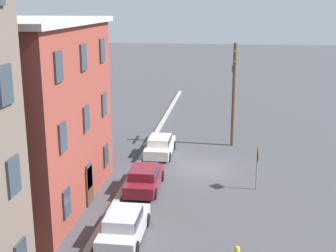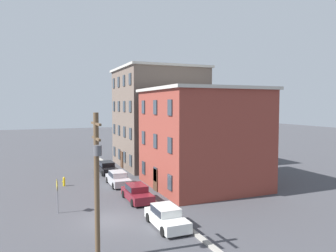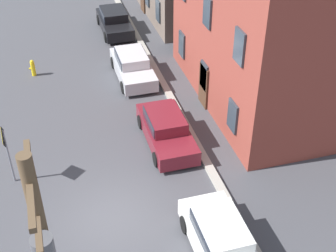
# 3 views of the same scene
# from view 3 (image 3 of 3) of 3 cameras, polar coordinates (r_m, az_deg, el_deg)

# --- Properties ---
(ground_plane) EXTENTS (200.00, 200.00, 0.00)m
(ground_plane) POSITION_cam_3_polar(r_m,az_deg,el_deg) (18.12, -6.79, -11.12)
(ground_plane) COLOR #424247
(kerb_strip) EXTENTS (56.00, 0.36, 0.16)m
(kerb_strip) POSITION_cam_3_polar(r_m,az_deg,el_deg) (18.95, 6.80, -8.20)
(kerb_strip) COLOR #9E998E
(kerb_strip) RESTS_ON ground_plane
(car_black) EXTENTS (4.40, 1.92, 1.43)m
(car_black) POSITION_cam_3_polar(r_m,az_deg,el_deg) (32.01, -6.56, 12.68)
(car_black) COLOR black
(car_black) RESTS_ON ground_plane
(car_silver) EXTENTS (4.40, 1.92, 1.43)m
(car_silver) POSITION_cam_3_polar(r_m,az_deg,el_deg) (26.27, -4.35, 7.43)
(car_silver) COLOR #B7B7BC
(car_silver) RESTS_ON ground_plane
(car_maroon) EXTENTS (4.40, 1.92, 1.43)m
(car_maroon) POSITION_cam_3_polar(r_m,az_deg,el_deg) (21.11, -0.25, -0.26)
(car_maroon) COLOR maroon
(car_maroon) RESTS_ON ground_plane
(car_white) EXTENTS (4.40, 1.92, 1.43)m
(car_white) POSITION_cam_3_polar(r_m,az_deg,el_deg) (16.42, 6.57, -13.65)
(car_white) COLOR silver
(car_white) RESTS_ON ground_plane
(caution_sign) EXTENTS (1.01, 0.08, 2.77)m
(caution_sign) POSITION_cam_3_polar(r_m,az_deg,el_deg) (19.38, -19.19, -2.23)
(caution_sign) COLOR slate
(caution_sign) RESTS_ON ground_plane
(fire_hydrant) EXTENTS (0.24, 0.34, 0.96)m
(fire_hydrant) POSITION_cam_3_polar(r_m,az_deg,el_deg) (27.54, -16.15, 6.84)
(fire_hydrant) COLOR yellow
(fire_hydrant) RESTS_ON ground_plane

